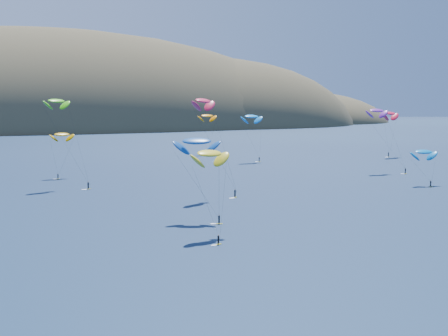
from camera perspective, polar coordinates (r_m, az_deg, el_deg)
name	(u,v)px	position (r m, az deg, el deg)	size (l,w,h in m)	color
island	(68,138)	(621.42, -14.04, 2.69)	(730.00, 300.00, 210.00)	#3D3526
kitesurfer_1	(62,134)	(205.11, -14.60, 2.98)	(7.96, 7.60, 15.75)	gold
kitesurfer_2	(210,153)	(112.49, -1.32, 1.34)	(9.14, 12.42, 17.05)	gold
kitesurfer_3	(56,101)	(181.72, -15.07, 5.93)	(11.73, 13.01, 26.51)	gold
kitesurfer_4	(252,116)	(251.10, 2.53, 4.73)	(10.40, 6.08, 20.88)	gold
kitesurfer_5	(424,152)	(189.33, 17.78, 1.42)	(8.78, 7.82, 11.91)	gold
kitesurfer_6	(377,111)	(220.26, 13.78, 5.12)	(9.78, 12.24, 23.43)	gold
kitesurfer_8	(390,113)	(283.44, 14.95, 4.86)	(11.66, 8.14, 21.96)	gold
kitesurfer_9	(203,101)	(156.75, -1.92, 6.15)	(12.00, 9.66, 26.66)	gold
kitesurfer_10	(197,141)	(127.27, -2.51, 2.47)	(10.06, 11.69, 18.55)	gold
kitesurfer_11	(207,116)	(286.65, -1.56, 4.80)	(10.32, 14.64, 20.22)	gold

